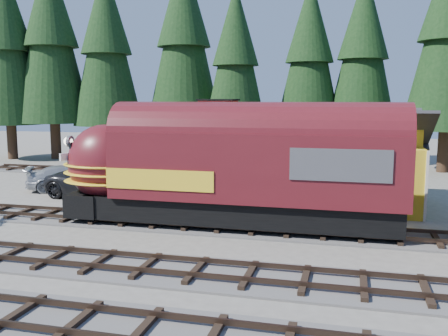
% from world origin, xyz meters
% --- Properties ---
extents(ground, '(120.00, 120.00, 0.00)m').
position_xyz_m(ground, '(0.00, 0.00, 0.00)').
color(ground, '#6B665B').
rests_on(ground, ground).
extents(track_spur, '(32.00, 3.20, 0.33)m').
position_xyz_m(track_spur, '(-10.00, 18.00, 0.06)').
color(track_spur, '#4C4947').
rests_on(track_spur, ground).
extents(depot, '(12.80, 7.00, 5.30)m').
position_xyz_m(depot, '(-0.00, 10.50, 2.96)').
color(depot, gold).
rests_on(depot, ground).
extents(conifer_backdrop, '(80.02, 21.49, 17.15)m').
position_xyz_m(conifer_backdrop, '(1.25, 25.19, 10.27)').
color(conifer_backdrop, black).
rests_on(conifer_backdrop, ground).
extents(locomotive, '(15.77, 3.13, 4.29)m').
position_xyz_m(locomotive, '(-3.19, 4.00, 2.51)').
color(locomotive, black).
rests_on(locomotive, ground).
extents(caboose, '(10.27, 2.98, 5.34)m').
position_xyz_m(caboose, '(-7.91, 18.00, 2.64)').
color(caboose, black).
rests_on(caboose, ground).
extents(pickup_truck_a, '(6.99, 3.81, 1.86)m').
position_xyz_m(pickup_truck_a, '(-11.68, 9.10, 0.93)').
color(pickup_truck_a, black).
rests_on(pickup_truck_a, ground).
extents(pickup_truck_b, '(5.83, 4.35, 1.57)m').
position_xyz_m(pickup_truck_b, '(-14.80, 10.75, 0.79)').
color(pickup_truck_b, '#A6A9AE').
rests_on(pickup_truck_b, ground).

